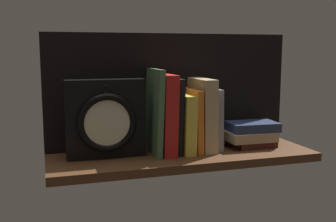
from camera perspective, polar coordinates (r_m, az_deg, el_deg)
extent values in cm
cube|color=#4C2D19|center=(124.33, 2.16, -6.54)|extent=(80.94, 25.00, 2.50)
cube|color=black|center=(131.96, 0.48, 2.95)|extent=(80.94, 1.20, 36.49)
cube|color=#476B44|center=(122.00, -1.95, -0.07)|extent=(2.76, 15.56, 25.72)
cube|color=red|center=(122.99, -0.54, -0.38)|extent=(4.62, 16.22, 24.14)
cube|color=black|center=(124.03, 0.86, -0.60)|extent=(2.85, 13.80, 22.82)
cube|color=gold|center=(125.38, 2.13, -1.66)|extent=(3.86, 15.80, 17.86)
cube|color=orange|center=(126.28, 3.42, -1.27)|extent=(2.33, 15.05, 19.24)
cube|color=tan|center=(127.23, 4.84, -0.47)|extent=(4.50, 15.64, 22.50)
cube|color=gray|center=(128.83, 6.27, -1.09)|extent=(2.48, 12.51, 19.32)
cube|color=black|center=(118.91, -8.79, -1.07)|extent=(22.88, 4.74, 22.88)
torus|color=black|center=(116.34, -8.58, -1.66)|extent=(17.14, 2.11, 17.14)
cylinder|color=beige|center=(116.34, -8.58, -1.66)|extent=(13.83, 0.60, 13.83)
cube|color=black|center=(115.74, -8.12, -0.98)|extent=(2.03, 0.30, 3.04)
cube|color=black|center=(115.29, -9.07, -0.51)|extent=(2.34, 0.30, 5.12)
torus|color=black|center=(115.44, -8.71, 3.05)|extent=(2.44, 0.44, 2.44)
cube|color=#471E19|center=(136.19, 11.66, -4.39)|extent=(13.58, 11.57, 2.08)
cube|color=#9E8966|center=(134.68, 11.34, -3.42)|extent=(15.63, 11.44, 2.98)
cube|color=#232D4C|center=(134.87, 11.77, -2.14)|extent=(16.33, 11.26, 2.91)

